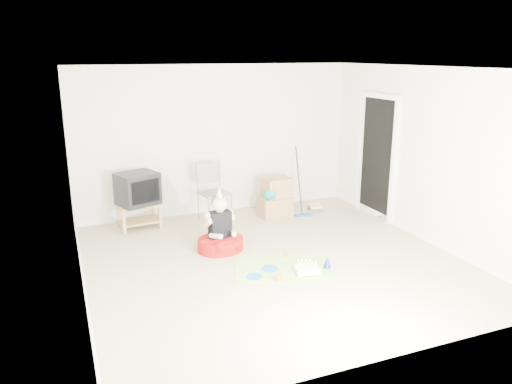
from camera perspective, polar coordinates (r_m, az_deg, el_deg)
name	(u,v)px	position (r m, az deg, el deg)	size (l,w,h in m)	color
ground	(273,261)	(6.98, 2.00, -7.88)	(5.00, 5.00, 0.00)	tan
doorway_recess	(378,158)	(8.86, 13.73, 3.75)	(0.02, 0.90, 2.05)	black
tv_stand	(139,214)	(8.38, -13.20, -2.42)	(0.70, 0.49, 0.41)	#9D7947
crt_tv	(138,189)	(8.26, -13.38, 0.38)	(0.60, 0.50, 0.52)	black
folding_chair	(215,193)	(8.45, -4.76, -0.12)	(0.53, 0.52, 1.02)	gray
cardboard_boxes	(275,198)	(8.73, 2.22, -0.70)	(0.57, 0.45, 0.68)	#A87F51
floor_mop	(304,202)	(8.78, 5.51, -1.13)	(0.30, 0.40, 1.20)	#2348B2
book_pile	(314,207)	(9.22, 6.68, -1.74)	(0.32, 0.36, 0.10)	#21653B
seated_woman	(220,236)	(7.28, -4.11, -5.09)	(0.75, 0.75, 0.98)	maroon
party_mat	(283,268)	(6.77, 3.13, -8.62)	(1.30, 0.94, 0.01)	#F03298
birthday_cake	(307,270)	(6.63, 5.83, -8.88)	(0.34, 0.29, 0.15)	white
blue_plate_near	(270,269)	(6.72, 1.61, -8.74)	(0.23, 0.23, 0.01)	blue
blue_plate_far	(254,277)	(6.49, -0.18, -9.64)	(0.20, 0.20, 0.01)	blue
orange_cup_near	(288,254)	(7.09, 3.66, -7.14)	(0.06, 0.06, 0.07)	orange
orange_cup_far	(279,278)	(6.38, 2.59, -9.77)	(0.08, 0.08, 0.09)	orange
blue_party_hat	(327,262)	(6.80, 8.15, -7.91)	(0.11, 0.11, 0.16)	#1722A3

